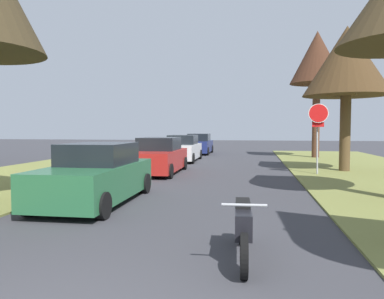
{
  "coord_description": "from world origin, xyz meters",
  "views": [
    {
      "loc": [
        1.91,
        -2.65,
        1.96
      ],
      "look_at": [
        0.1,
        8.19,
        1.34
      ],
      "focal_mm": 34.38,
      "sensor_mm": 36.0,
      "label": 1
    }
  ],
  "objects_px": {
    "parked_sedan_red": "(159,157)",
    "parked_motorcycle": "(243,227)",
    "street_tree_right_mid_b": "(347,62)",
    "stop_sign_far": "(318,123)",
    "parked_sedan_green": "(96,176)",
    "parked_sedan_navy": "(199,145)",
    "street_tree_right_far": "(317,59)",
    "parked_sedan_white": "(182,149)"
  },
  "relations": [
    {
      "from": "parked_sedan_red",
      "to": "street_tree_right_mid_b",
      "type": "bearing_deg",
      "value": 12.97
    },
    {
      "from": "street_tree_right_far",
      "to": "parked_motorcycle",
      "type": "height_order",
      "value": "street_tree_right_far"
    },
    {
      "from": "street_tree_right_mid_b",
      "to": "street_tree_right_far",
      "type": "distance_m",
      "value": 8.17
    },
    {
      "from": "parked_sedan_red",
      "to": "stop_sign_far",
      "type": "bearing_deg",
      "value": 3.64
    },
    {
      "from": "street_tree_right_far",
      "to": "parked_sedan_red",
      "type": "height_order",
      "value": "street_tree_right_far"
    },
    {
      "from": "parked_motorcycle",
      "to": "parked_sedan_navy",
      "type": "bearing_deg",
      "value": 100.05
    },
    {
      "from": "parked_sedan_white",
      "to": "parked_motorcycle",
      "type": "distance_m",
      "value": 16.96
    },
    {
      "from": "street_tree_right_mid_b",
      "to": "parked_sedan_red",
      "type": "height_order",
      "value": "street_tree_right_mid_b"
    },
    {
      "from": "street_tree_right_far",
      "to": "parked_sedan_navy",
      "type": "relative_size",
      "value": 1.89
    },
    {
      "from": "parked_sedan_green",
      "to": "parked_sedan_navy",
      "type": "xyz_separation_m",
      "value": [
        -0.12,
        19.36,
        0.0
      ]
    },
    {
      "from": "parked_sedan_red",
      "to": "parked_motorcycle",
      "type": "height_order",
      "value": "parked_sedan_red"
    },
    {
      "from": "street_tree_right_mid_b",
      "to": "parked_sedan_navy",
      "type": "relative_size",
      "value": 1.47
    },
    {
      "from": "stop_sign_far",
      "to": "parked_sedan_navy",
      "type": "bearing_deg",
      "value": 119.16
    },
    {
      "from": "street_tree_right_far",
      "to": "parked_sedan_navy",
      "type": "height_order",
      "value": "street_tree_right_far"
    },
    {
      "from": "street_tree_right_far",
      "to": "parked_sedan_white",
      "type": "bearing_deg",
      "value": -156.64
    },
    {
      "from": "parked_sedan_red",
      "to": "parked_sedan_white",
      "type": "distance_m",
      "value": 6.28
    },
    {
      "from": "parked_sedan_white",
      "to": "parked_sedan_red",
      "type": "bearing_deg",
      "value": -88.7
    },
    {
      "from": "stop_sign_far",
      "to": "parked_sedan_green",
      "type": "distance_m",
      "value": 9.85
    },
    {
      "from": "parked_sedan_red",
      "to": "parked_sedan_green",
      "type": "bearing_deg",
      "value": -89.78
    },
    {
      "from": "street_tree_right_far",
      "to": "parked_sedan_white",
      "type": "relative_size",
      "value": 1.89
    },
    {
      "from": "street_tree_right_far",
      "to": "parked_sedan_red",
      "type": "bearing_deg",
      "value": -129.76
    },
    {
      "from": "street_tree_right_mid_b",
      "to": "parked_sedan_red",
      "type": "relative_size",
      "value": 1.47
    },
    {
      "from": "street_tree_right_far",
      "to": "parked_motorcycle",
      "type": "relative_size",
      "value": 4.07
    },
    {
      "from": "parked_sedan_navy",
      "to": "parked_motorcycle",
      "type": "xyz_separation_m",
      "value": [
        4.07,
        -22.96,
        -0.24
      ]
    },
    {
      "from": "parked_sedan_navy",
      "to": "parked_motorcycle",
      "type": "height_order",
      "value": "parked_sedan_navy"
    },
    {
      "from": "stop_sign_far",
      "to": "parked_sedan_green",
      "type": "xyz_separation_m",
      "value": [
        -6.77,
        -7.0,
        -1.46
      ]
    },
    {
      "from": "street_tree_right_mid_b",
      "to": "parked_sedan_white",
      "type": "xyz_separation_m",
      "value": [
        -8.36,
        4.38,
        -4.22
      ]
    },
    {
      "from": "parked_sedan_green",
      "to": "parked_motorcycle",
      "type": "relative_size",
      "value": 2.15
    },
    {
      "from": "stop_sign_far",
      "to": "street_tree_right_far",
      "type": "distance_m",
      "value": 10.52
    },
    {
      "from": "parked_sedan_white",
      "to": "parked_motorcycle",
      "type": "bearing_deg",
      "value": -75.96
    },
    {
      "from": "parked_sedan_white",
      "to": "stop_sign_far",
      "type": "bearing_deg",
      "value": -40.11
    },
    {
      "from": "stop_sign_far",
      "to": "street_tree_right_mid_b",
      "type": "height_order",
      "value": "street_tree_right_mid_b"
    },
    {
      "from": "stop_sign_far",
      "to": "parked_sedan_navy",
      "type": "distance_m",
      "value": 14.22
    },
    {
      "from": "street_tree_right_far",
      "to": "parked_sedan_green",
      "type": "distance_m",
      "value": 19.3
    },
    {
      "from": "stop_sign_far",
      "to": "street_tree_right_far",
      "type": "relative_size",
      "value": 0.36
    },
    {
      "from": "parked_sedan_white",
      "to": "street_tree_right_far",
      "type": "bearing_deg",
      "value": 23.36
    },
    {
      "from": "street_tree_right_far",
      "to": "parked_motorcycle",
      "type": "distance_m",
      "value": 21.4
    },
    {
      "from": "parked_sedan_red",
      "to": "parked_sedan_navy",
      "type": "relative_size",
      "value": 1.0
    },
    {
      "from": "street_tree_right_far",
      "to": "parked_sedan_navy",
      "type": "xyz_separation_m",
      "value": [
        -8.33,
        2.89,
        -5.83
      ]
    },
    {
      "from": "stop_sign_far",
      "to": "parked_sedan_white",
      "type": "xyz_separation_m",
      "value": [
        -6.94,
        5.85,
        -1.46
      ]
    },
    {
      "from": "parked_sedan_red",
      "to": "parked_motorcycle",
      "type": "xyz_separation_m",
      "value": [
        3.97,
        -10.18,
        -0.24
      ]
    },
    {
      "from": "street_tree_right_mid_b",
      "to": "parked_motorcycle",
      "type": "bearing_deg",
      "value": -109.39
    }
  ]
}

